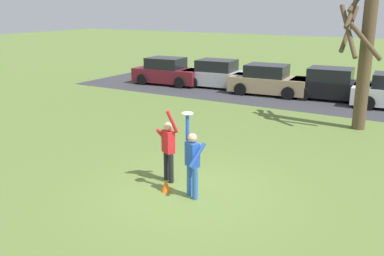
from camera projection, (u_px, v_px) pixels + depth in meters
The scene contains 11 objects.
ground_plane at pixel (189, 192), 11.03m from camera, with size 120.00×120.00×0.00m, color olive.
person_catcher at pixel (192, 160), 10.46m from camera, with size 0.58×0.51×2.08m.
person_defender at pixel (168, 147), 11.44m from camera, with size 0.64×0.60×2.04m.
frisbee_disc at pixel (187, 113), 10.34m from camera, with size 0.28×0.28×0.02m, color white.
parked_car_maroon at pixel (167, 72), 26.03m from camera, with size 4.24×2.30×1.59m.
parked_car_silver at pixel (218, 75), 24.99m from camera, with size 4.24×2.30×1.59m.
parked_car_tan at pixel (268, 81), 22.98m from camera, with size 4.24×2.30×1.59m.
parked_car_black at pixel (332, 85), 21.74m from camera, with size 4.24×2.30×1.59m.
parking_strip at pixel (300, 97), 22.47m from camera, with size 25.96×6.40×0.01m, color #38383D.
bare_tree_tall at pixel (363, 53), 15.95m from camera, with size 1.83×2.01×5.48m.
field_cone_orange at pixel (166, 186), 11.00m from camera, with size 0.26×0.26×0.32m, color orange.
Camera 1 is at (5.30, -8.68, 4.57)m, focal length 40.41 mm.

